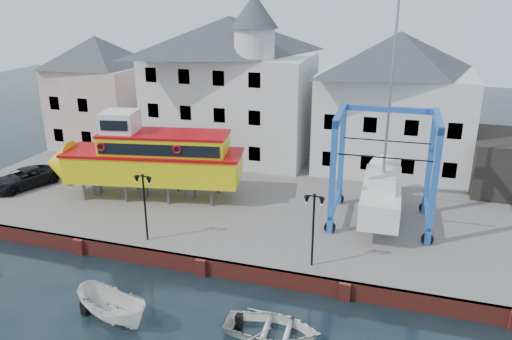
% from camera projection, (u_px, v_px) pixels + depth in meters
% --- Properties ---
extents(ground, '(140.00, 140.00, 0.00)m').
position_uv_depth(ground, '(202.00, 275.00, 28.06)').
color(ground, black).
rests_on(ground, ground).
extents(hardstanding, '(44.00, 22.00, 1.00)m').
position_uv_depth(hardstanding, '(259.00, 195.00, 37.78)').
color(hardstanding, slate).
rests_on(hardstanding, ground).
extents(quay_wall, '(44.00, 0.47, 1.00)m').
position_uv_depth(quay_wall, '(202.00, 266.00, 27.99)').
color(quay_wall, maroon).
rests_on(quay_wall, ground).
extents(building_pink, '(8.00, 7.00, 10.30)m').
position_uv_depth(building_pink, '(100.00, 92.00, 47.29)').
color(building_pink, '#C09992').
rests_on(building_pink, hardstanding).
extents(building_white_main, '(14.00, 8.30, 14.00)m').
position_uv_depth(building_white_main, '(231.00, 86.00, 43.53)').
color(building_white_main, silver).
rests_on(building_white_main, hardstanding).
extents(building_white_right, '(12.00, 8.00, 11.20)m').
position_uv_depth(building_white_right, '(394.00, 103.00, 40.39)').
color(building_white_right, silver).
rests_on(building_white_right, hardstanding).
extents(lamp_post_left, '(1.12, 0.32, 4.20)m').
position_uv_depth(lamp_post_left, '(144.00, 190.00, 28.88)').
color(lamp_post_left, black).
rests_on(lamp_post_left, hardstanding).
extents(lamp_post_right, '(1.12, 0.32, 4.20)m').
position_uv_depth(lamp_post_right, '(314.00, 212.00, 26.05)').
color(lamp_post_right, black).
rests_on(lamp_post_right, hardstanding).
extents(tour_boat, '(14.76, 6.07, 6.26)m').
position_uv_depth(tour_boat, '(142.00, 157.00, 35.42)').
color(tour_boat, '#59595E').
rests_on(tour_boat, hardstanding).
extents(travel_lift, '(6.59, 9.18, 13.77)m').
position_uv_depth(travel_lift, '(382.00, 184.00, 32.20)').
color(travel_lift, '#1C47B2').
rests_on(travel_lift, hardstanding).
extents(van, '(4.08, 5.67, 1.43)m').
position_uv_depth(van, '(24.00, 178.00, 37.83)').
color(van, black).
rests_on(van, hardstanding).
extents(motorboat_a, '(4.74, 2.93, 1.71)m').
position_uv_depth(motorboat_a, '(114.00, 320.00, 24.15)').
color(motorboat_a, white).
rests_on(motorboat_a, ground).
extents(motorboat_b, '(4.71, 3.48, 0.94)m').
position_uv_depth(motorboat_b, '(272.00, 335.00, 23.12)').
color(motorboat_b, white).
rests_on(motorboat_b, ground).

